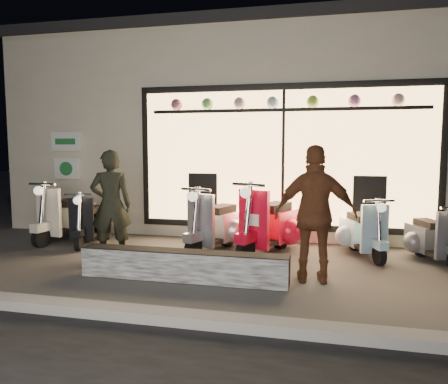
# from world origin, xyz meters

# --- Properties ---
(ground) EXTENTS (40.00, 40.00, 0.00)m
(ground) POSITION_xyz_m (0.00, 0.00, 0.00)
(ground) COLOR #383533
(ground) RESTS_ON ground
(kerb) EXTENTS (40.00, 0.25, 0.12)m
(kerb) POSITION_xyz_m (0.00, -2.00, 0.06)
(kerb) COLOR slate
(kerb) RESTS_ON ground
(shop_building) EXTENTS (10.20, 6.23, 4.20)m
(shop_building) POSITION_xyz_m (0.00, 4.98, 2.10)
(shop_building) COLOR beige
(shop_building) RESTS_ON ground
(graffiti_barrier) EXTENTS (2.78, 0.28, 0.40)m
(graffiti_barrier) POSITION_xyz_m (-0.25, -0.65, 0.20)
(graffiti_barrier) COLOR black
(graffiti_barrier) RESTS_ON ground
(scooter_silver) EXTENTS (0.77, 1.49, 1.07)m
(scooter_silver) POSITION_xyz_m (-0.20, 1.15, 0.43)
(scooter_silver) COLOR black
(scooter_silver) RESTS_ON ground
(scooter_red) EXTENTS (0.92, 1.59, 1.16)m
(scooter_red) POSITION_xyz_m (0.71, 1.19, 0.46)
(scooter_red) COLOR black
(scooter_red) RESTS_ON ground
(scooter_black) EXTENTS (0.64, 1.30, 0.93)m
(scooter_black) POSITION_xyz_m (-2.65, 1.15, 0.37)
(scooter_black) COLOR black
(scooter_black) RESTS_ON ground
(scooter_cream) EXTENTS (0.58, 1.51, 1.08)m
(scooter_cream) POSITION_xyz_m (-3.17, 1.34, 0.43)
(scooter_cream) COLOR black
(scooter_cream) RESTS_ON ground
(scooter_blue) EXTENTS (0.70, 1.30, 0.93)m
(scooter_blue) POSITION_xyz_m (2.13, 1.36, 0.37)
(scooter_blue) COLOR black
(scooter_blue) RESTS_ON ground
(scooter_grey) EXTENTS (0.67, 1.22, 0.88)m
(scooter_grey) POSITION_xyz_m (3.14, 1.20, 0.35)
(scooter_grey) COLOR black
(scooter_grey) RESTS_ON ground
(man) EXTENTS (0.73, 0.60, 1.71)m
(man) POSITION_xyz_m (-1.68, 0.14, 0.85)
(man) COLOR black
(man) RESTS_ON ground
(woman) EXTENTS (1.08, 0.54, 1.78)m
(woman) POSITION_xyz_m (1.44, -0.31, 0.89)
(woman) COLOR brown
(woman) RESTS_ON ground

